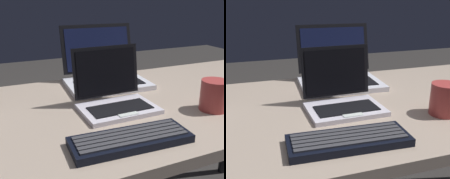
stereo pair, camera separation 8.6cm
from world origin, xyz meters
The scene contains 5 objects.
desk centered at (0.00, 0.00, 0.66)m, with size 1.77×0.74×0.73m.
laptop_front centered at (-0.08, -0.02, 0.77)m, with size 0.24×0.20×0.19m.
laptop_rear centered at (-0.01, 0.24, 0.77)m, with size 0.34×0.29×0.23m.
external_keyboard centered at (-0.14, -0.25, 0.74)m, with size 0.31×0.13×0.03m.
coffee_mug centered at (0.21, -0.16, 0.78)m, with size 0.13×0.09×0.10m.
Camera 1 is at (-0.44, -0.81, 1.09)m, focal length 45.09 mm.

